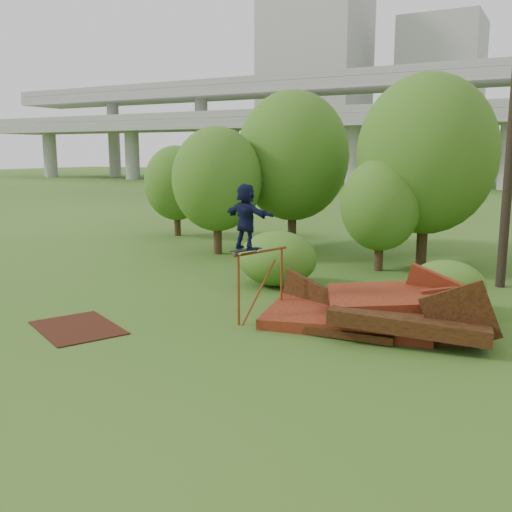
% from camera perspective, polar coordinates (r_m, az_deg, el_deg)
% --- Properties ---
extents(ground, '(240.00, 240.00, 0.00)m').
position_cam_1_polar(ground, '(12.36, -1.15, -9.11)').
color(ground, '#2D5116').
rests_on(ground, ground).
extents(scrap_pile, '(5.69, 3.18, 1.89)m').
position_cam_1_polar(scrap_pile, '(13.84, 11.89, -5.65)').
color(scrap_pile, '#49170D').
rests_on(scrap_pile, ground).
extents(grind_rail, '(0.58, 1.76, 1.74)m').
position_cam_1_polar(grind_rail, '(14.13, 0.49, -1.68)').
color(grind_rail, maroon).
rests_on(grind_rail, ground).
extents(skateboard, '(0.46, 0.88, 0.09)m').
position_cam_1_polar(skateboard, '(13.66, -1.00, 0.61)').
color(skateboard, black).
rests_on(skateboard, grind_rail).
extents(skater, '(1.53, 0.81, 1.57)m').
position_cam_1_polar(skater, '(13.54, -1.01, 3.96)').
color(skater, black).
rests_on(skater, skateboard).
extents(flat_plate, '(2.81, 2.50, 0.03)m').
position_cam_1_polar(flat_plate, '(14.26, -17.41, -6.86)').
color(flat_plate, '#34160B').
rests_on(flat_plate, ground).
extents(tree_0, '(3.66, 3.66, 5.16)m').
position_cam_1_polar(tree_0, '(23.22, -3.93, 7.66)').
color(tree_0, black).
rests_on(tree_0, ground).
extents(tree_1, '(4.86, 4.86, 6.76)m').
position_cam_1_polar(tree_1, '(25.09, 3.70, 9.94)').
color(tree_1, black).
rests_on(tree_1, ground).
extents(tree_2, '(2.79, 2.79, 3.94)m').
position_cam_1_polar(tree_2, '(20.32, 12.36, 5.02)').
color(tree_2, black).
rests_on(tree_2, ground).
extents(tree_3, '(4.98, 4.98, 6.92)m').
position_cam_1_polar(tree_3, '(21.64, 16.68, 9.70)').
color(tree_3, black).
rests_on(tree_3, ground).
extents(tree_6, '(3.20, 3.20, 4.47)m').
position_cam_1_polar(tree_6, '(28.67, -7.95, 7.23)').
color(tree_6, black).
rests_on(tree_6, ground).
extents(shrub_left, '(2.48, 2.29, 1.72)m').
position_cam_1_polar(shrub_left, '(17.76, 2.17, -0.25)').
color(shrub_left, '#2C5617').
rests_on(shrub_left, ground).
extents(shrub_right, '(1.98, 1.82, 1.40)m').
position_cam_1_polar(shrub_right, '(15.44, 18.50, -2.98)').
color(shrub_right, '#2C5617').
rests_on(shrub_right, ground).
extents(building_left, '(18.00, 16.00, 35.00)m').
position_cam_1_polar(building_left, '(114.67, 5.96, 16.94)').
color(building_left, '#9E9E99').
rests_on(building_left, ground).
extents(building_right, '(14.00, 14.00, 28.00)m').
position_cam_1_polar(building_right, '(114.66, 17.90, 14.76)').
color(building_right, '#9E9E99').
rests_on(building_right, ground).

